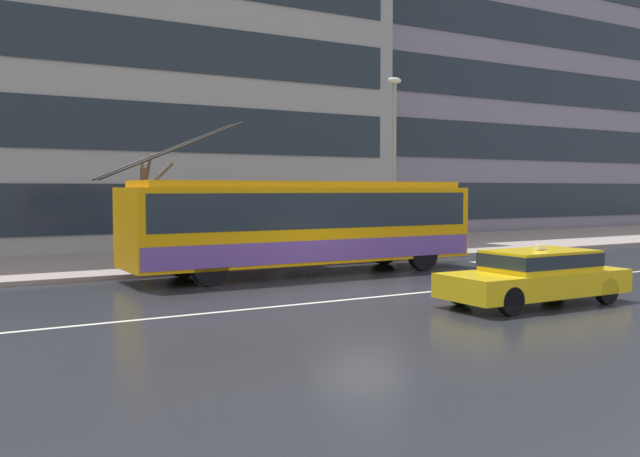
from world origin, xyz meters
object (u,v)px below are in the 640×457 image
Objects in this scene: trolleybus at (305,223)px; taxi_oncoming_near at (537,274)px; street_tree_bare at (146,207)px; pedestrian_walking_past at (264,217)px; pedestrian_approaching_curb at (362,215)px; street_lamp at (394,151)px; bus_shelter at (242,210)px; pedestrian_at_shelter at (184,217)px.

trolleybus is 8.12m from taxi_oncoming_near.
street_tree_bare is (-3.98, 3.73, 0.49)m from trolleybus.
pedestrian_approaching_curb is at bearing -1.24° from pedestrian_walking_past.
pedestrian_approaching_curb reaches higher than taxi_oncoming_near.
street_tree_bare is (-9.52, 0.99, -2.08)m from street_lamp.
street_lamp is at bearing 26.27° from trolleybus.
bus_shelter is 1.16× the size of street_tree_bare.
pedestrian_approaching_curb is (4.67, 3.63, 0.06)m from trolleybus.
pedestrian_walking_past is at bearing 169.22° from street_lamp.
pedestrian_approaching_curb is (2.96, 11.51, 0.97)m from taxi_oncoming_near.
taxi_oncoming_near is 11.92m from pedestrian_approaching_curb.
pedestrian_at_shelter is at bearing 130.90° from trolleybus.
pedestrian_approaching_curb is 2.80m from street_lamp.
trolleybus reaches higher than bus_shelter.
street_tree_bare reaches higher than pedestrian_approaching_curb.
street_lamp is (5.16, -0.98, 2.51)m from pedestrian_walking_past.
street_tree_bare reaches higher than taxi_oncoming_near.
pedestrian_walking_past is (3.22, 0.45, -0.07)m from pedestrian_at_shelter.
pedestrian_at_shelter is 3.25m from pedestrian_walking_past.
pedestrian_at_shelter reaches higher than taxi_oncoming_near.
bus_shelter reaches higher than pedestrian_walking_past.
street_lamp is at bearing -45.52° from pedestrian_approaching_curb.
street_tree_bare reaches higher than pedestrian_at_shelter.
trolleybus is 3.74m from pedestrian_walking_past.
street_lamp reaches higher than pedestrian_at_shelter.
taxi_oncoming_near is at bearing -109.83° from street_lamp.
street_lamp reaches higher than street_tree_bare.
taxi_oncoming_near is 2.39× the size of pedestrian_approaching_curb.
taxi_oncoming_near is 0.68× the size of street_lamp.
street_lamp is (3.83, 10.62, 3.48)m from taxi_oncoming_near.
trolleybus is at bearing -142.18° from pedestrian_approaching_curb.
trolleybus is at bearing -76.21° from bus_shelter.
pedestrian_at_shelter is (-2.07, 0.16, -0.22)m from bus_shelter.
street_lamp is (6.31, -0.37, 2.23)m from bus_shelter.
trolleybus is 6.70m from street_lamp.
taxi_oncoming_near is 11.81m from street_lamp.
pedestrian_at_shelter is (-4.55, 11.15, 1.03)m from taxi_oncoming_near.
pedestrian_at_shelter is 1.01× the size of pedestrian_approaching_curb.
taxi_oncoming_near is 2.38× the size of pedestrian_walking_past.
trolleybus is 6.16× the size of pedestrian_at_shelter.
street_tree_bare is (-3.21, 0.62, 0.15)m from bus_shelter.
pedestrian_at_shelter is 1.01× the size of pedestrian_walking_past.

